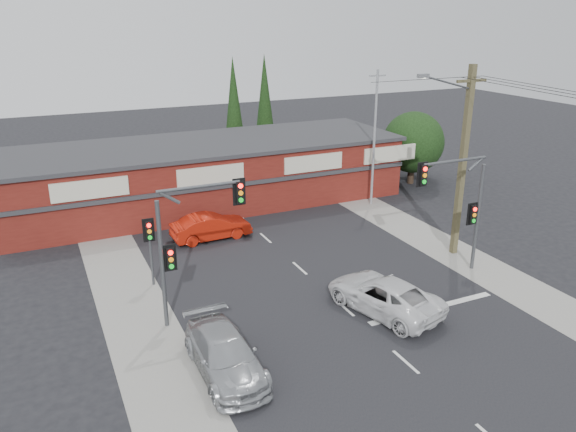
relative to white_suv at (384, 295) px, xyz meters
name	(u,v)px	position (x,y,z in m)	size (l,w,h in m)	color
ground	(346,310)	(-1.43, 0.72, -0.75)	(120.00, 120.00, 0.00)	black
road_strip	(297,266)	(-1.43, 5.72, -0.75)	(14.00, 70.00, 0.01)	black
verge_left	(130,299)	(-9.93, 5.72, -0.74)	(3.00, 70.00, 0.02)	gray
verge_right	(430,240)	(7.07, 5.72, -0.74)	(3.00, 70.00, 0.02)	gray
stop_line	(432,308)	(2.07, -0.78, -0.74)	(6.50, 0.35, 0.01)	silver
white_suv	(384,295)	(0.00, 0.00, 0.00)	(2.51, 5.43, 1.51)	silver
silver_suv	(225,355)	(-7.76, -1.41, -0.02)	(2.07, 5.09, 1.48)	#A9ACAE
red_sedan	(211,227)	(-4.32, 11.20, 0.00)	(1.59, 4.56, 1.50)	#B51B0B
lane_dashes	(345,308)	(-1.43, 0.88, -0.74)	(0.12, 37.91, 0.01)	silver
shop_building	(208,173)	(-2.43, 17.71, 1.38)	(27.30, 8.40, 4.22)	#541510
tree_cluster	(411,145)	(13.26, 16.16, 2.14)	(5.90, 5.10, 5.50)	#2D2116
conifer_near	(234,105)	(2.07, 24.72, 4.72)	(1.80, 1.80, 9.25)	#2D2116
conifer_far	(265,99)	(5.57, 26.72, 4.72)	(1.80, 1.80, 9.25)	#2D2116
traffic_mast_left	(186,234)	(-7.86, 2.73, 3.17)	(3.77, 0.27, 5.97)	#47494C
traffic_mast_right	(462,198)	(5.43, 1.73, 3.19)	(3.96, 0.27, 5.97)	#47494C
pedestal_signal	(150,238)	(-8.63, 6.73, 1.65)	(0.55, 0.27, 3.38)	#47494C
utility_pole	(461,157)	(6.93, 3.71, 4.64)	(4.38, 0.59, 10.00)	brown
steel_pole	(374,136)	(7.57, 12.72, 3.95)	(1.20, 0.16, 9.00)	gray
power_lines	(564,98)	(7.04, -1.75, 8.29)	(2.01, 29.00, 1.22)	black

